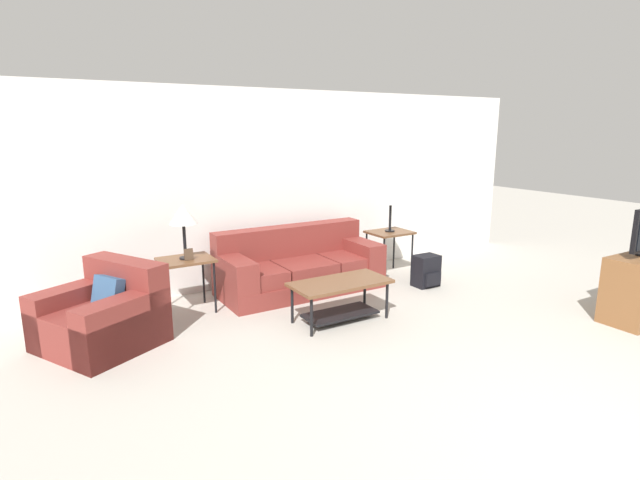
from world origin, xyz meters
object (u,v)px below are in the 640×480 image
(coffee_table, at_px, (340,292))
(table_lamp_left, at_px, (183,215))
(armchair, at_px, (104,317))
(table_lamp_right, at_px, (391,197))
(couch, at_px, (299,268))
(side_table_right, at_px, (390,236))
(backpack, at_px, (426,271))
(side_table_left, at_px, (186,264))

(coffee_table, bearing_deg, table_lamp_left, 139.70)
(armchair, height_order, table_lamp_right, table_lamp_right)
(couch, bearing_deg, coffee_table, -96.18)
(table_lamp_left, bearing_deg, armchair, -154.14)
(side_table_right, relative_size, backpack, 1.50)
(armchair, distance_m, coffee_table, 2.42)
(backpack, bearing_deg, table_lamp_left, 166.78)
(couch, bearing_deg, table_lamp_left, -179.13)
(table_lamp_left, distance_m, table_lamp_right, 2.97)
(side_table_left, xyz_separation_m, backpack, (3.03, -0.71, -0.36))
(armchair, bearing_deg, side_table_left, 25.86)
(couch, height_order, table_lamp_right, table_lamp_right)
(table_lamp_right, bearing_deg, side_table_right, 82.87)
(side_table_left, height_order, side_table_right, same)
(armchair, bearing_deg, side_table_right, 6.81)
(table_lamp_left, bearing_deg, table_lamp_right, 0.00)
(side_table_right, bearing_deg, armchair, -173.19)
(couch, distance_m, table_lamp_left, 1.70)
(armchair, relative_size, table_lamp_left, 2.10)
(coffee_table, relative_size, table_lamp_right, 1.75)
(couch, relative_size, backpack, 4.97)
(coffee_table, xyz_separation_m, backpack, (1.68, 0.44, -0.13))
(side_table_left, bearing_deg, table_lamp_right, -0.00)
(side_table_left, bearing_deg, side_table_right, 0.00)
(coffee_table, bearing_deg, backpack, 14.63)
(couch, bearing_deg, backpack, -25.37)
(armchair, xyz_separation_m, table_lamp_right, (3.93, 0.47, 0.85))
(couch, xyz_separation_m, side_table_right, (1.48, -0.02, 0.27))
(couch, xyz_separation_m, coffee_table, (-0.13, -1.17, 0.04))
(coffee_table, distance_m, side_table_left, 1.79)
(side_table_right, bearing_deg, coffee_table, -144.46)
(couch, distance_m, backpack, 1.72)
(table_lamp_right, bearing_deg, backpack, -84.62)
(coffee_table, height_order, backpack, coffee_table)
(table_lamp_right, relative_size, backpack, 1.47)
(side_table_left, height_order, table_lamp_right, table_lamp_right)
(armchair, height_order, backpack, armchair)
(side_table_left, height_order, table_lamp_left, table_lamp_left)
(coffee_table, relative_size, table_lamp_left, 1.75)
(side_table_right, bearing_deg, couch, 179.13)
(table_lamp_left, bearing_deg, side_table_right, 0.00)
(couch, relative_size, table_lamp_right, 3.38)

